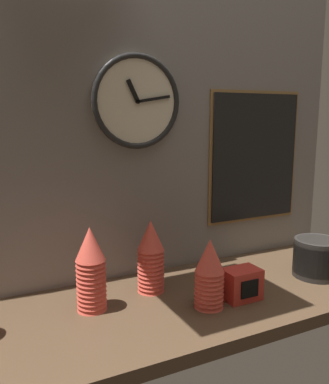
{
  "coord_description": "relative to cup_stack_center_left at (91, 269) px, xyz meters",
  "views": [
    {
      "loc": [
        -0.6,
        -1.05,
        0.57
      ],
      "look_at": [
        -0.05,
        0.04,
        0.34
      ],
      "focal_mm": 38.0,
      "sensor_mm": 36.0,
      "label": 1
    }
  ],
  "objects": [
    {
      "name": "cup_stack_center",
      "position": [
        0.21,
        0.04,
        -0.01
      ],
      "size": [
        0.09,
        0.09,
        0.24
      ],
      "color": "#DB4C3D",
      "rests_on": "ground_plane"
    },
    {
      "name": "wall_clock",
      "position": [
        0.23,
        0.19,
        0.49
      ],
      "size": [
        0.32,
        0.03,
        0.32
      ],
      "color": "beige"
    },
    {
      "name": "bowl_stack_far_right",
      "position": [
        0.8,
        -0.11,
        -0.06
      ],
      "size": [
        0.16,
        0.16,
        0.14
      ],
      "color": "black",
      "rests_on": "ground_plane"
    },
    {
      "name": "menu_board",
      "position": [
        0.74,
        0.19,
        0.28
      ],
      "size": [
        0.43,
        0.01,
        0.52
      ],
      "color": "olive"
    },
    {
      "name": "napkin_dispenser",
      "position": [
        0.44,
        -0.14,
        -0.08
      ],
      "size": [
        0.12,
        0.08,
        0.1
      ],
      "color": "red",
      "rests_on": "ground_plane"
    },
    {
      "name": "ground_plane",
      "position": [
        0.29,
        -0.05,
        -0.15
      ],
      "size": [
        1.6,
        0.56,
        0.04
      ],
      "primitive_type": "cube",
      "color": "#4C3826"
    },
    {
      "name": "cup_stack_center_right",
      "position": [
        0.32,
        -0.14,
        -0.02
      ],
      "size": [
        0.09,
        0.09,
        0.21
      ],
      "color": "#DB4C3D",
      "rests_on": "ground_plane"
    },
    {
      "name": "cup_stack_center_left",
      "position": [
        0.0,
        0.0,
        0.0
      ],
      "size": [
        0.09,
        0.09,
        0.25
      ],
      "color": "#DB4C3D",
      "rests_on": "ground_plane"
    },
    {
      "name": "wall_tiled_back",
      "position": [
        0.29,
        0.22,
        0.4
      ],
      "size": [
        1.6,
        0.03,
        1.05
      ],
      "color": "slate",
      "rests_on": "ground_plane"
    }
  ]
}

